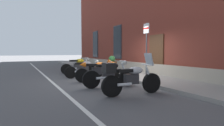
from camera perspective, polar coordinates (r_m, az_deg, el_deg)
name	(u,v)px	position (r m, az deg, el deg)	size (l,w,h in m)	color
ground_plane	(121,79)	(9.10, 2.98, -5.12)	(140.00, 140.00, 0.00)	#4C4C4F
sidewalk	(140,77)	(9.70, 8.71, -4.23)	(32.40, 2.24, 0.13)	gray
lane_stripe	(55,85)	(7.99, -17.35, -6.45)	(32.40, 0.12, 0.01)	silver
brick_pub_facade	(204,2)	(13.53, 26.87, 16.59)	(26.40, 7.77, 9.04)	maroon
motorcycle_yellow_naked	(79,66)	(11.29, -10.40, -0.97)	(0.62, 2.06, 1.01)	black
motorcycle_grey_naked	(85,69)	(9.76, -8.29, -1.78)	(0.62, 2.16, 0.94)	black
motorcycle_orange_sport	(100,69)	(8.41, -3.89, -2.02)	(0.62, 2.08, 1.02)	black
motorcycle_black_naked	(110,74)	(7.06, -0.56, -3.53)	(0.62, 2.15, 1.02)	black
motorcycle_silver_touring	(130,78)	(5.76, 5.54, -4.61)	(0.62, 2.10, 1.32)	black
parking_sign	(146,43)	(8.46, 10.69, 6.18)	(0.36, 0.07, 2.54)	#4C4C51
barrel_planter	(112,65)	(11.17, -0.03, -0.70)	(0.66, 0.66, 0.99)	brown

